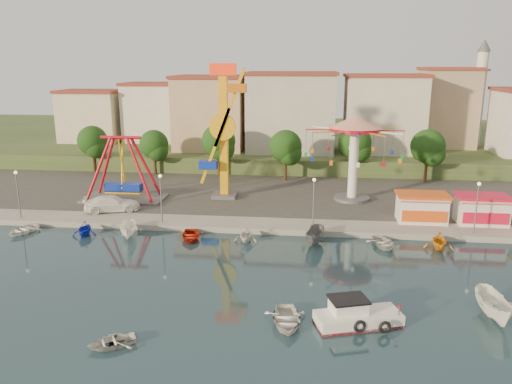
# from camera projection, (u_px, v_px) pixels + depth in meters

# --- Properties ---
(ground) EXTENTS (200.00, 200.00, 0.00)m
(ground) POSITION_uv_depth(u_px,v_px,m) (213.00, 283.00, 40.05)
(ground) COLOR #132C36
(ground) RESTS_ON ground
(quay_deck) EXTENTS (200.00, 100.00, 0.60)m
(quay_deck) POSITION_uv_depth(u_px,v_px,m) (272.00, 150.00, 99.63)
(quay_deck) COLOR #9E998E
(quay_deck) RESTS_ON ground
(asphalt_pad) EXTENTS (90.00, 28.00, 0.01)m
(asphalt_pad) POSITION_uv_depth(u_px,v_px,m) (254.00, 187.00, 68.77)
(asphalt_pad) COLOR #4C4944
(asphalt_pad) RESTS_ON quay_deck
(hill_terrace) EXTENTS (200.00, 60.00, 3.00)m
(hill_terrace) POSITION_uv_depth(u_px,v_px,m) (274.00, 140.00, 104.14)
(hill_terrace) COLOR #384C26
(hill_terrace) RESTS_ON ground
(pirate_ship_ride) EXTENTS (10.00, 5.00, 8.00)m
(pirate_ship_ride) POSITION_uv_depth(u_px,v_px,m) (123.00, 170.00, 61.26)
(pirate_ship_ride) COLOR #59595E
(pirate_ship_ride) RESTS_ON quay_deck
(kamikaze_tower) EXTENTS (4.53, 3.10, 16.50)m
(kamikaze_tower) POSITION_uv_depth(u_px,v_px,m) (225.00, 135.00, 61.07)
(kamikaze_tower) COLOR #59595E
(kamikaze_tower) RESTS_ON quay_deck
(wave_swinger) EXTENTS (11.60, 11.60, 10.40)m
(wave_swinger) POSITION_uv_depth(u_px,v_px,m) (354.00, 139.00, 60.19)
(wave_swinger) COLOR #59595E
(wave_swinger) RESTS_ON quay_deck
(booth_left) EXTENTS (5.40, 3.78, 3.08)m
(booth_left) POSITION_uv_depth(u_px,v_px,m) (422.00, 207.00, 53.31)
(booth_left) COLOR white
(booth_left) RESTS_ON quay_deck
(booth_mid) EXTENTS (5.40, 3.78, 3.08)m
(booth_mid) POSITION_uv_depth(u_px,v_px,m) (482.00, 209.00, 52.66)
(booth_mid) COLOR white
(booth_mid) RESTS_ON quay_deck
(lamp_post_0) EXTENTS (0.14, 0.14, 5.00)m
(lamp_post_0) POSITION_uv_depth(u_px,v_px,m) (18.00, 196.00, 54.32)
(lamp_post_0) COLOR #59595E
(lamp_post_0) RESTS_ON quay_deck
(lamp_post_1) EXTENTS (0.14, 0.14, 5.00)m
(lamp_post_1) POSITION_uv_depth(u_px,v_px,m) (161.00, 200.00, 52.63)
(lamp_post_1) COLOR #59595E
(lamp_post_1) RESTS_ON quay_deck
(lamp_post_2) EXTENTS (0.14, 0.14, 5.00)m
(lamp_post_2) POSITION_uv_depth(u_px,v_px,m) (314.00, 205.00, 50.94)
(lamp_post_2) COLOR #59595E
(lamp_post_2) RESTS_ON quay_deck
(lamp_post_3) EXTENTS (0.14, 0.14, 5.00)m
(lamp_post_3) POSITION_uv_depth(u_px,v_px,m) (476.00, 209.00, 49.25)
(lamp_post_3) COLOR #59595E
(lamp_post_3) RESTS_ON quay_deck
(tree_0) EXTENTS (4.60, 4.60, 7.19)m
(tree_0) POSITION_uv_depth(u_px,v_px,m) (92.00, 141.00, 77.00)
(tree_0) COLOR #382314
(tree_0) RESTS_ON quay_deck
(tree_1) EXTENTS (4.35, 4.35, 6.80)m
(tree_1) POSITION_uv_depth(u_px,v_px,m) (154.00, 144.00, 75.31)
(tree_1) COLOR #382314
(tree_1) RESTS_ON quay_deck
(tree_2) EXTENTS (5.02, 5.02, 7.85)m
(tree_2) POSITION_uv_depth(u_px,v_px,m) (219.00, 141.00, 73.66)
(tree_2) COLOR #382314
(tree_2) RESTS_ON quay_deck
(tree_3) EXTENTS (4.68, 4.68, 7.32)m
(tree_3) POSITION_uv_depth(u_px,v_px,m) (286.00, 146.00, 71.30)
(tree_3) COLOR #382314
(tree_3) RESTS_ON quay_deck
(tree_4) EXTENTS (4.86, 4.86, 7.60)m
(tree_4) POSITION_uv_depth(u_px,v_px,m) (355.00, 143.00, 73.07)
(tree_4) COLOR #382314
(tree_4) RESTS_ON quay_deck
(tree_5) EXTENTS (4.83, 4.83, 7.54)m
(tree_5) POSITION_uv_depth(u_px,v_px,m) (428.00, 147.00, 70.28)
(tree_5) COLOR #382314
(tree_5) RESTS_ON quay_deck
(building_0) EXTENTS (9.26, 9.53, 11.87)m
(building_0) POSITION_uv_depth(u_px,v_px,m) (72.00, 112.00, 85.66)
(building_0) COLOR beige
(building_0) RESTS_ON hill_terrace
(building_1) EXTENTS (12.33, 9.01, 8.63)m
(building_1) POSITION_uv_depth(u_px,v_px,m) (150.00, 119.00, 89.91)
(building_1) COLOR silver
(building_1) RESTS_ON hill_terrace
(building_2) EXTENTS (11.95, 9.28, 11.23)m
(building_2) POSITION_uv_depth(u_px,v_px,m) (223.00, 112.00, 88.75)
(building_2) COLOR tan
(building_2) RESTS_ON hill_terrace
(building_3) EXTENTS (12.59, 10.50, 9.20)m
(building_3) POSITION_uv_depth(u_px,v_px,m) (300.00, 121.00, 84.51)
(building_3) COLOR beige
(building_3) RESTS_ON hill_terrace
(building_4) EXTENTS (10.75, 9.23, 9.24)m
(building_4) POSITION_uv_depth(u_px,v_px,m) (378.00, 120.00, 86.36)
(building_4) COLOR beige
(building_4) RESTS_ON hill_terrace
(building_5) EXTENTS (12.77, 10.96, 11.21)m
(building_5) POSITION_uv_depth(u_px,v_px,m) (461.00, 116.00, 82.90)
(building_5) COLOR tan
(building_5) RESTS_ON hill_terrace
(minaret) EXTENTS (2.80, 2.80, 18.00)m
(minaret) POSITION_uv_depth(u_px,v_px,m) (480.00, 91.00, 85.06)
(minaret) COLOR silver
(minaret) RESTS_ON hill_terrace
(cabin_motorboat) EXTENTS (6.12, 3.82, 2.02)m
(cabin_motorboat) POSITION_uv_depth(u_px,v_px,m) (356.00, 317.00, 33.56)
(cabin_motorboat) COLOR white
(cabin_motorboat) RESTS_ON ground
(rowboat_a) EXTENTS (3.35, 4.35, 0.84)m
(rowboat_a) POSITION_uv_depth(u_px,v_px,m) (286.00, 319.00, 33.56)
(rowboat_a) COLOR white
(rowboat_a) RESTS_ON ground
(rowboat_b) EXTENTS (3.69, 3.41, 0.62)m
(rowboat_b) POSITION_uv_depth(u_px,v_px,m) (112.00, 342.00, 31.04)
(rowboat_b) COLOR silver
(rowboat_b) RESTS_ON ground
(skiff) EXTENTS (2.04, 4.82, 1.83)m
(skiff) POSITION_uv_depth(u_px,v_px,m) (494.00, 307.00, 34.17)
(skiff) COLOR white
(skiff) RESTS_ON ground
(van) EXTENTS (6.65, 4.47, 1.79)m
(van) POSITION_uv_depth(u_px,v_px,m) (112.00, 204.00, 57.16)
(van) COLOR white
(van) RESTS_ON quay_deck
(moored_boat_0) EXTENTS (3.49, 4.17, 0.74)m
(moored_boat_0) POSITION_uv_depth(u_px,v_px,m) (23.00, 230.00, 51.71)
(moored_boat_0) COLOR white
(moored_boat_0) RESTS_ON ground
(moored_boat_1) EXTENTS (2.76, 3.10, 1.50)m
(moored_boat_1) POSITION_uv_depth(u_px,v_px,m) (84.00, 228.00, 50.90)
(moored_boat_1) COLOR #162BC5
(moored_boat_1) RESTS_ON ground
(moored_boat_2) EXTENTS (2.46, 4.19, 1.52)m
(moored_boat_2) POSITION_uv_depth(u_px,v_px,m) (129.00, 230.00, 50.40)
(moored_boat_2) COLOR white
(moored_boat_2) RESTS_ON ground
(moored_boat_3) EXTENTS (3.50, 4.30, 0.78)m
(moored_boat_3) POSITION_uv_depth(u_px,v_px,m) (190.00, 236.00, 49.82)
(moored_boat_3) COLOR #B6230E
(moored_boat_3) RESTS_ON ground
(moored_boat_4) EXTENTS (2.74, 3.06, 1.45)m
(moored_boat_4) POSITION_uv_depth(u_px,v_px,m) (246.00, 235.00, 49.15)
(moored_boat_4) COLOR silver
(moored_boat_4) RESTS_ON ground
(moored_boat_5) EXTENTS (2.35, 4.46, 1.64)m
(moored_boat_5) POSITION_uv_depth(u_px,v_px,m) (315.00, 236.00, 48.40)
(moored_boat_5) COLOR slate
(moored_boat_5) RESTS_ON ground
(moored_boat_6) EXTENTS (3.47, 4.22, 0.76)m
(moored_boat_6) POSITION_uv_depth(u_px,v_px,m) (384.00, 243.00, 47.83)
(moored_boat_6) COLOR silver
(moored_boat_6) RESTS_ON ground
(moored_boat_7) EXTENTS (3.31, 3.67, 1.70)m
(moored_boat_7) POSITION_uv_depth(u_px,v_px,m) (439.00, 240.00, 47.17)
(moored_boat_7) COLOR orange
(moored_boat_7) RESTS_ON ground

